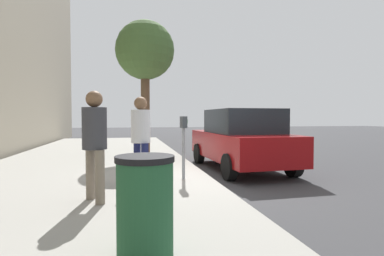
% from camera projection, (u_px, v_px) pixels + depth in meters
% --- Properties ---
extents(ground_plane, '(80.00, 80.00, 0.00)m').
position_uv_depth(ground_plane, '(207.00, 180.00, 7.48)').
color(ground_plane, '#38383A').
rests_on(ground_plane, ground).
extents(sidewalk_slab, '(28.00, 6.00, 0.15)m').
position_uv_depth(sidewalk_slab, '(78.00, 182.00, 6.86)').
color(sidewalk_slab, gray).
rests_on(sidewalk_slab, ground_plane).
extents(parking_meter, '(0.36, 0.12, 1.41)m').
position_uv_depth(parking_meter, '(184.00, 134.00, 6.82)').
color(parking_meter, gray).
rests_on(parking_meter, sidewalk_slab).
extents(pedestrian_at_meter, '(0.52, 0.40, 1.81)m').
position_uv_depth(pedestrian_at_meter, '(141.00, 132.00, 6.31)').
color(pedestrian_at_meter, '#191E4C').
rests_on(pedestrian_at_meter, sidewalk_slab).
extents(pedestrian_bystander, '(0.50, 0.40, 1.82)m').
position_uv_depth(pedestrian_bystander, '(95.00, 136.00, 4.99)').
color(pedestrian_bystander, '#726656').
rests_on(pedestrian_bystander, sidewalk_slab).
extents(parked_sedan_near, '(4.46, 2.08, 1.77)m').
position_uv_depth(parked_sedan_near, '(241.00, 139.00, 8.93)').
color(parked_sedan_near, maroon).
rests_on(parked_sedan_near, ground_plane).
extents(street_tree, '(2.13, 2.13, 4.89)m').
position_uv_depth(street_tree, '(145.00, 52.00, 11.03)').
color(street_tree, brown).
rests_on(street_tree, sidewalk_slab).
extents(trash_bin, '(0.59, 0.59, 1.01)m').
position_uv_depth(trash_bin, '(145.00, 206.00, 3.02)').
color(trash_bin, '#1E4C2D').
rests_on(trash_bin, sidewalk_slab).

